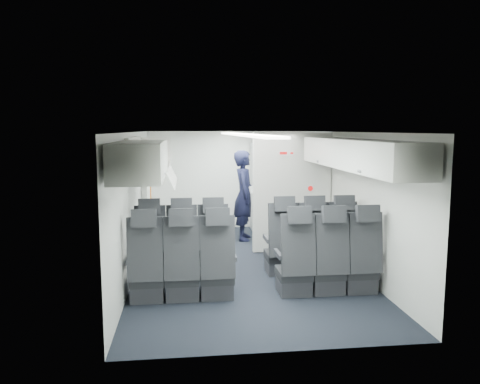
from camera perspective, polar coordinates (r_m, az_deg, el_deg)
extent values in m
cube|color=black|center=(7.69, 0.36, -8.96)|extent=(3.40, 6.00, 0.01)
cube|color=white|center=(7.37, 0.37, 7.32)|extent=(3.40, 6.00, 0.01)
cube|color=silver|center=(10.41, -1.69, 1.49)|extent=(3.40, 0.01, 2.15)
cube|color=silver|center=(4.55, 5.11, -6.63)|extent=(3.40, 0.01, 2.15)
cube|color=silver|center=(7.43, -12.75, -1.19)|extent=(0.01, 6.00, 2.15)
cube|color=silver|center=(7.84, 12.78, -0.73)|extent=(0.01, 6.00, 2.15)
cube|color=white|center=(7.37, 0.37, 7.01)|extent=(0.25, 5.52, 0.03)
cube|color=#262729|center=(7.14, -10.67, -8.11)|extent=(0.44, 0.46, 0.12)
cube|color=#2D2D33|center=(7.19, -10.64, -9.34)|extent=(0.42, 0.42, 0.22)
cube|color=#262729|center=(6.82, -10.89, -4.97)|extent=(0.44, 0.20, 0.80)
cube|color=#262729|center=(6.69, -11.01, -1.72)|extent=(0.30, 0.12, 0.23)
cube|color=#2D2D33|center=(7.06, -12.54, -5.99)|extent=(0.05, 0.40, 0.06)
cube|color=#2D2D33|center=(7.03, -8.95, -5.96)|extent=(0.05, 0.40, 0.06)
cube|color=#262729|center=(7.12, -7.03, -8.07)|extent=(0.44, 0.46, 0.12)
cube|color=#2D2D33|center=(7.17, -7.00, -9.30)|extent=(0.42, 0.42, 0.22)
cube|color=#262729|center=(6.80, -7.09, -4.92)|extent=(0.44, 0.20, 0.80)
cube|color=#262729|center=(6.68, -7.15, -1.66)|extent=(0.30, 0.12, 0.23)
cube|color=#2D2D33|center=(7.03, -8.87, -5.96)|extent=(0.05, 0.40, 0.06)
cube|color=#2D2D33|center=(7.03, -5.26, -5.91)|extent=(0.05, 0.40, 0.06)
cube|color=#262729|center=(7.13, -3.37, -8.00)|extent=(0.44, 0.46, 0.12)
cube|color=#2D2D33|center=(7.18, -3.36, -9.23)|extent=(0.42, 0.42, 0.22)
cube|color=#262729|center=(6.81, -3.29, -4.85)|extent=(0.44, 0.20, 0.80)
cube|color=#262729|center=(6.69, -3.29, -1.60)|extent=(0.30, 0.12, 0.23)
cube|color=#2D2D33|center=(7.03, -5.18, -5.91)|extent=(0.05, 0.40, 0.06)
cube|color=#2D2D33|center=(7.05, -1.58, -5.83)|extent=(0.05, 0.40, 0.06)
cube|color=#262729|center=(7.27, 4.91, -7.72)|extent=(0.44, 0.46, 0.12)
cube|color=#2D2D33|center=(7.31, 4.90, -8.93)|extent=(0.42, 0.42, 0.22)
cube|color=#262729|center=(6.95, 5.32, -4.62)|extent=(0.44, 0.20, 0.80)
cube|color=#262729|center=(6.83, 5.45, -1.43)|extent=(0.30, 0.12, 0.23)
cube|color=#2D2D33|center=(7.13, 3.25, -5.69)|extent=(0.05, 0.40, 0.06)
cube|color=#2D2D33|center=(7.22, 6.71, -5.56)|extent=(0.05, 0.40, 0.06)
cube|color=#262729|center=(7.37, 8.37, -7.56)|extent=(0.44, 0.46, 0.12)
cube|color=#2D2D33|center=(7.41, 8.35, -8.75)|extent=(0.42, 0.42, 0.22)
cube|color=#262729|center=(7.06, 8.91, -4.49)|extent=(0.44, 0.20, 0.80)
cube|color=#262729|center=(6.94, 9.09, -1.34)|extent=(0.30, 0.12, 0.23)
cube|color=#2D2D33|center=(7.22, 6.78, -5.56)|extent=(0.05, 0.40, 0.06)
cube|color=#2D2D33|center=(7.33, 10.14, -5.42)|extent=(0.05, 0.40, 0.06)
cube|color=#262729|center=(7.50, 11.72, -7.37)|extent=(0.44, 0.46, 0.12)
cube|color=#2D2D33|center=(7.54, 11.69, -8.55)|extent=(0.42, 0.42, 0.22)
cube|color=#262729|center=(7.19, 12.37, -4.35)|extent=(0.44, 0.20, 0.80)
cube|color=#262729|center=(7.07, 12.60, -1.26)|extent=(0.30, 0.12, 0.23)
cube|color=#2D2D33|center=(7.34, 10.22, -5.41)|extent=(0.05, 0.40, 0.06)
cube|color=#2D2D33|center=(7.48, 13.46, -5.26)|extent=(0.05, 0.40, 0.06)
cube|color=#262729|center=(6.28, -11.23, -10.33)|extent=(0.44, 0.46, 0.12)
cube|color=#2D2D33|center=(6.33, -11.19, -11.71)|extent=(0.42, 0.42, 0.22)
cube|color=#262729|center=(5.95, -11.50, -6.85)|extent=(0.44, 0.20, 0.80)
cube|color=#262729|center=(5.81, -11.64, -3.15)|extent=(0.30, 0.12, 0.23)
cube|color=#2D2D33|center=(6.19, -13.36, -7.95)|extent=(0.05, 0.40, 0.06)
cube|color=#2D2D33|center=(6.16, -9.25, -7.93)|extent=(0.05, 0.40, 0.06)
cube|color=#262729|center=(6.26, -7.05, -10.30)|extent=(0.44, 0.46, 0.12)
cube|color=#2D2D33|center=(6.31, -7.03, -11.68)|extent=(0.42, 0.42, 0.22)
cube|color=#262729|center=(5.92, -7.13, -6.81)|extent=(0.44, 0.20, 0.80)
cube|color=#262729|center=(5.79, -7.20, -3.10)|extent=(0.30, 0.12, 0.23)
cube|color=#2D2D33|center=(6.16, -9.16, -7.93)|extent=(0.05, 0.40, 0.06)
cube|color=#2D2D33|center=(6.15, -5.03, -7.87)|extent=(0.05, 0.40, 0.06)
cube|color=#262729|center=(6.27, -2.87, -10.21)|extent=(0.44, 0.46, 0.12)
cube|color=#2D2D33|center=(6.33, -2.86, -11.59)|extent=(0.42, 0.42, 0.22)
cube|color=#262729|center=(5.94, -2.75, -6.72)|extent=(0.44, 0.20, 0.80)
cube|color=#262729|center=(5.80, -2.74, -3.02)|extent=(0.30, 0.12, 0.23)
cube|color=#2D2D33|center=(6.15, -4.93, -7.86)|extent=(0.05, 0.40, 0.06)
cube|color=#2D2D33|center=(6.18, -0.82, -7.76)|extent=(0.05, 0.40, 0.06)
cube|color=#262729|center=(6.42, 6.56, -9.82)|extent=(0.44, 0.46, 0.12)
cube|color=#2D2D33|center=(6.47, 6.54, -11.17)|extent=(0.42, 0.42, 0.22)
cube|color=#262729|center=(6.10, 7.11, -6.39)|extent=(0.44, 0.20, 0.80)
cube|color=#262729|center=(5.96, 7.28, -2.78)|extent=(0.30, 0.12, 0.23)
cube|color=#2D2D33|center=(6.27, 4.69, -7.57)|extent=(0.05, 0.40, 0.06)
cube|color=#2D2D33|center=(6.37, 8.60, -7.38)|extent=(0.05, 0.40, 0.06)
cube|color=#262729|center=(6.54, 10.46, -9.58)|extent=(0.44, 0.46, 0.12)
cube|color=#2D2D33|center=(6.59, 10.42, -10.91)|extent=(0.42, 0.42, 0.22)
cube|color=#262729|center=(6.22, 11.16, -6.20)|extent=(0.44, 0.20, 0.80)
cube|color=#262729|center=(6.09, 11.40, -2.65)|extent=(0.30, 0.12, 0.23)
cube|color=#2D2D33|center=(6.37, 8.69, -7.38)|extent=(0.05, 0.40, 0.06)
cube|color=#2D2D33|center=(6.50, 12.46, -7.17)|extent=(0.05, 0.40, 0.06)
cube|color=#262729|center=(6.68, 14.19, -9.31)|extent=(0.44, 0.46, 0.12)
cube|color=#2D2D33|center=(6.73, 14.15, -10.62)|extent=(0.42, 0.42, 0.22)
cube|color=#262729|center=(6.37, 15.03, -5.99)|extent=(0.44, 0.20, 0.80)
cube|color=#262729|center=(6.24, 15.33, -2.52)|extent=(0.30, 0.12, 0.23)
cube|color=#2D2D33|center=(6.51, 12.54, -7.16)|extent=(0.05, 0.40, 0.06)
cube|color=#2D2D33|center=(6.66, 16.14, -6.94)|extent=(0.05, 0.40, 0.06)
cube|color=white|center=(5.34, -11.98, 3.90)|extent=(0.52, 1.80, 0.40)
cylinder|color=slate|center=(5.34, -9.26, 2.24)|extent=(0.04, 0.10, 0.04)
cube|color=#9E9E93|center=(7.09, -10.68, 3.21)|extent=(0.52, 1.70, 0.04)
cube|color=white|center=(7.10, -12.82, 4.77)|extent=(0.06, 1.70, 0.44)
cube|color=white|center=(6.26, -11.23, 4.45)|extent=(0.52, 0.04, 0.40)
cube|color=white|center=(7.91, -10.32, 5.12)|extent=(0.52, 0.04, 0.40)
cube|color=white|center=(7.09, -8.65, 2.36)|extent=(0.21, 1.61, 0.38)
cube|color=white|center=(5.80, 16.81, 4.03)|extent=(0.52, 1.80, 0.40)
cylinder|color=slate|center=(5.72, 14.45, 2.46)|extent=(0.04, 0.10, 0.04)
cube|color=white|center=(7.44, 11.42, 4.93)|extent=(0.52, 1.70, 0.40)
cylinder|color=slate|center=(7.37, 9.54, 3.71)|extent=(0.04, 0.10, 0.04)
cube|color=silver|center=(8.40, 6.33, -0.04)|extent=(1.40, 0.12, 2.13)
cube|color=white|center=(8.24, 5.63, 4.74)|extent=(0.24, 0.01, 0.10)
cube|color=red|center=(8.22, 5.31, 4.74)|extent=(0.13, 0.01, 0.04)
cube|color=red|center=(8.25, 6.33, 4.74)|extent=(0.05, 0.01, 0.03)
cylinder|color=white|center=(8.40, 8.57, 0.44)|extent=(0.11, 0.01, 0.11)
cylinder|color=red|center=(8.40, 8.58, 0.43)|extent=(0.09, 0.01, 0.09)
cube|color=#939399|center=(10.28, 3.73, 0.69)|extent=(0.85, 0.50, 1.90)
cube|color=#3F3F42|center=(10.09, 3.98, -2.02)|extent=(0.80, 0.01, 0.02)
cube|color=#3F3F42|center=(10.02, 4.01, 0.80)|extent=(0.80, 0.01, 0.02)
cube|color=#3F3F42|center=(9.97, 4.03, 3.65)|extent=(0.80, 0.01, 0.02)
cube|color=silver|center=(8.97, -11.34, -0.46)|extent=(0.10, 0.92, 1.86)
cylinder|color=black|center=(8.91, -11.04, 2.73)|extent=(0.03, 0.22, 0.22)
cube|color=gold|center=(9.26, -10.83, 0.11)|extent=(0.02, 0.10, 0.75)
cylinder|color=white|center=(8.19, -12.02, 1.23)|extent=(0.01, 0.11, 0.11)
cylinder|color=red|center=(8.19, -11.95, 1.23)|extent=(0.01, 0.09, 0.09)
imported|color=black|center=(9.27, 0.52, -0.41)|extent=(0.51, 0.70, 1.79)
cube|color=black|center=(6.90, -10.94, 4.01)|extent=(0.42, 0.34, 0.22)
cube|color=white|center=(9.23, 1.73, 0.40)|extent=(0.20, 0.07, 0.14)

